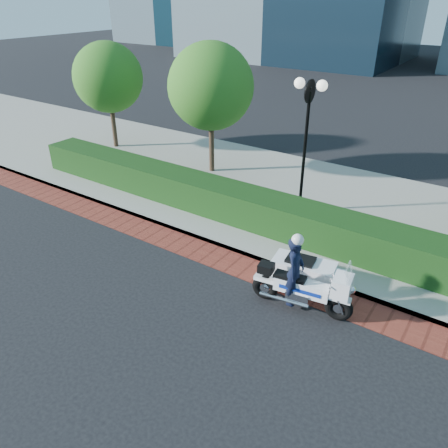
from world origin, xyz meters
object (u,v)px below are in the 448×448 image
Objects in this scene: lamppost at (307,127)px; police_motorcycle at (302,276)px; tree_b at (211,87)px; tree_a at (108,78)px.

lamppost is 5.09m from police_motorcycle.
tree_b is 8.88m from police_motorcycle.
police_motorcycle is (6.49, -5.38, -2.77)m from tree_b.
lamppost is at bearing -16.11° from tree_b.
tree_b reaches higher than lamppost.
tree_b is (-4.50, 1.30, 0.48)m from lamppost.
lamppost is 0.86× the size of tree_b.
tree_a is 0.94× the size of tree_b.
tree_a is at bearing 147.35° from police_motorcycle.
tree_a is 13.39m from police_motorcycle.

